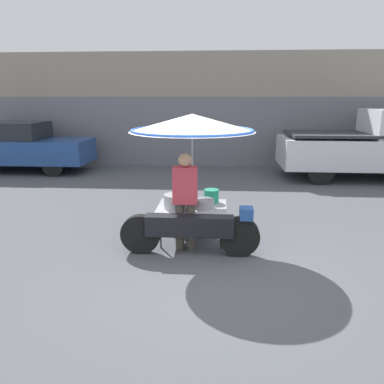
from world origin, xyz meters
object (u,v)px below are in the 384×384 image
Objects in this scene: vendor_motorcycle_cart at (192,145)px; pickup_truck at (371,146)px; parked_car at (16,146)px; vendor_person at (185,197)px.

vendor_motorcycle_cart is 0.44× the size of pickup_truck.
vendor_motorcycle_cart is 0.46× the size of parked_car.
vendor_person is at bearing -45.10° from parked_car.
pickup_truck is (5.02, 5.73, 0.10)m from vendor_person.
vendor_motorcycle_cart is 8.53m from parked_car.
vendor_person is (-0.09, -0.32, -0.79)m from vendor_motorcycle_cart.
vendor_person is 8.64m from parked_car.
pickup_truck reaches higher than parked_car.
pickup_truck is (11.12, -0.39, 0.15)m from parked_car.
parked_car is (-6.10, 6.12, -0.05)m from vendor_person.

